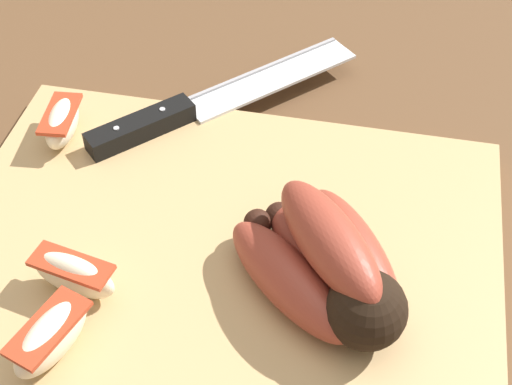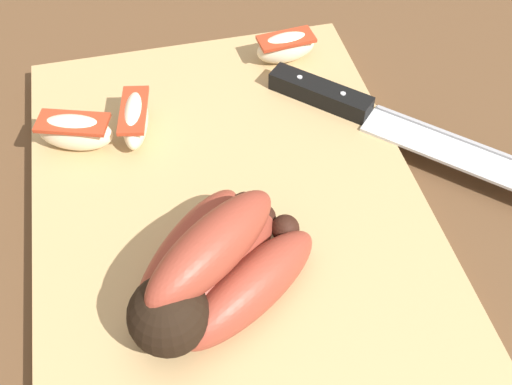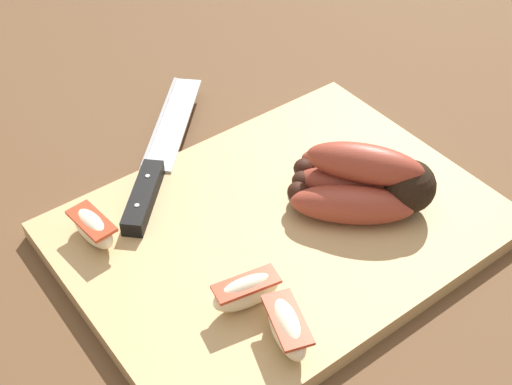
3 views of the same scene
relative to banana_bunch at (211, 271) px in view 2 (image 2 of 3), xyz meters
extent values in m
plane|color=brown|center=(-0.10, 0.05, -0.05)|extent=(6.00, 6.00, 0.00)
cube|color=tan|center=(-0.09, 0.03, -0.04)|extent=(0.43, 0.32, 0.02)
sphere|color=black|center=(0.03, -0.03, 0.00)|extent=(0.06, 0.06, 0.06)
ellipsoid|color=brown|center=(0.01, 0.02, -0.01)|extent=(0.10, 0.13, 0.04)
sphere|color=black|center=(-0.03, 0.06, -0.01)|extent=(0.02, 0.02, 0.02)
ellipsoid|color=brown|center=(-0.01, 0.01, -0.01)|extent=(0.11, 0.12, 0.04)
sphere|color=black|center=(-0.04, 0.05, -0.01)|extent=(0.02, 0.02, 0.02)
ellipsoid|color=brown|center=(-0.03, -0.01, -0.01)|extent=(0.12, 0.11, 0.04)
sphere|color=black|center=(-0.06, 0.04, -0.01)|extent=(0.02, 0.02, 0.02)
ellipsoid|color=brown|center=(0.00, 0.00, 0.02)|extent=(0.11, 0.12, 0.05)
cube|color=silver|center=(-0.08, 0.24, -0.03)|extent=(0.15, 0.15, 0.00)
cube|color=#99999E|center=(-0.10, 0.25, -0.02)|extent=(0.13, 0.13, 0.00)
cube|color=black|center=(-0.18, 0.14, -0.02)|extent=(0.09, 0.09, 0.02)
cylinder|color=#B2B2B7|center=(-0.20, 0.12, -0.01)|extent=(0.01, 0.01, 0.00)
cylinder|color=#B2B2B7|center=(-0.17, 0.15, -0.01)|extent=(0.01, 0.01, 0.00)
ellipsoid|color=#F4E5C1|center=(-0.25, 0.12, -0.01)|extent=(0.03, 0.06, 0.03)
cube|color=#B2381E|center=(-0.25, 0.12, 0.00)|extent=(0.03, 0.06, 0.00)
ellipsoid|color=#F4E5C1|center=(-0.17, -0.09, -0.01)|extent=(0.05, 0.07, 0.04)
cube|color=#B2381E|center=(-0.17, -0.09, 0.00)|extent=(0.04, 0.07, 0.00)
ellipsoid|color=#F4E5C1|center=(-0.18, -0.04, -0.01)|extent=(0.07, 0.03, 0.04)
cube|color=#B2381E|center=(-0.18, -0.04, 0.00)|extent=(0.06, 0.03, 0.00)
camera|label=1|loc=(0.01, -0.33, 0.41)|focal=52.05mm
camera|label=2|loc=(0.24, -0.02, 0.37)|focal=43.57mm
camera|label=3|loc=(-0.41, -0.36, 0.48)|focal=48.99mm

